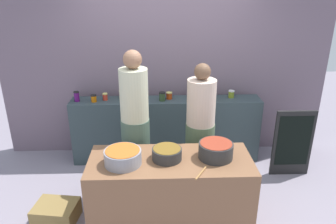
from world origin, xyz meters
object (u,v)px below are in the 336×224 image
object	(u,v)px
chalkboard_sign	(293,143)
preserve_jar_8	(213,95)
preserve_jar_6	(194,93)
cook_in_cap	(200,135)
preserve_jar_3	(122,95)
bread_crate	(56,213)
cooking_pot_left	(123,157)
cooking_pot_right	(216,150)
preserve_jar_0	(77,96)
preserve_jar_4	(162,96)
preserve_jar_5	(169,96)
preserve_jar_7	(203,95)
wooden_spoon	(201,173)
preserve_jar_9	(231,94)
preserve_jar_2	(105,97)
preserve_jar_1	(94,98)
cook_with_tongs	(135,132)
cooking_pot_center	(167,154)

from	to	relation	value
chalkboard_sign	preserve_jar_8	bearing A→B (deg)	155.86
preserve_jar_6	cook_in_cap	bearing A→B (deg)	-90.55
preserve_jar_3	bread_crate	bearing A→B (deg)	-114.82
cooking_pot_left	cooking_pot_right	world-z (taller)	cooking_pot_right
preserve_jar_8	preserve_jar_0	bearing A→B (deg)	179.37
preserve_jar_4	preserve_jar_0	bearing A→B (deg)	179.12
preserve_jar_5	preserve_jar_7	bearing A→B (deg)	-5.77
preserve_jar_8	cooking_pot_right	distance (m)	1.35
wooden_spoon	cooking_pot_right	bearing A→B (deg)	57.82
preserve_jar_8	cook_in_cap	xyz separation A→B (m)	(-0.27, -0.71, -0.27)
preserve_jar_0	preserve_jar_9	world-z (taller)	preserve_jar_0
preserve_jar_6	preserve_jar_2	bearing A→B (deg)	-177.77
preserve_jar_2	preserve_jar_1	bearing A→B (deg)	-155.33
preserve_jar_0	cook_in_cap	xyz separation A→B (m)	(1.63, -0.73, -0.27)
preserve_jar_5	cooking_pot_left	bearing A→B (deg)	-109.46
preserve_jar_6	preserve_jar_8	xyz separation A→B (m)	(0.26, -0.11, 0.00)
preserve_jar_4	cooking_pot_left	xyz separation A→B (m)	(-0.42, -1.42, -0.14)
cooking_pot_right	chalkboard_sign	size ratio (longest dim) A/B	0.38
preserve_jar_9	wooden_spoon	bearing A→B (deg)	-110.86
preserve_jar_2	cook_with_tongs	distance (m)	0.96
preserve_jar_9	wooden_spoon	size ratio (longest dim) A/B	0.42
preserve_jar_4	cook_in_cap	xyz separation A→B (m)	(0.45, -0.71, -0.26)
wooden_spoon	bread_crate	world-z (taller)	wooden_spoon
preserve_jar_5	cooking_pot_center	distance (m)	1.42
preserve_jar_0	preserve_jar_2	bearing A→B (deg)	5.61
preserve_jar_3	preserve_jar_5	xyz separation A→B (m)	(0.66, -0.03, -0.01)
chalkboard_sign	bread_crate	bearing A→B (deg)	-164.07
cooking_pot_right	bread_crate	size ratio (longest dim) A/B	0.78
preserve_jar_0	cook_with_tongs	bearing A→B (deg)	-42.90
preserve_jar_6	chalkboard_sign	distance (m)	1.50
preserve_jar_1	bread_crate	size ratio (longest dim) A/B	0.23
preserve_jar_2	preserve_jar_9	world-z (taller)	preserve_jar_9
cooking_pot_right	preserve_jar_7	bearing A→B (deg)	88.09
wooden_spoon	preserve_jar_3	bearing A→B (deg)	117.38
preserve_jar_0	chalkboard_sign	size ratio (longest dim) A/B	0.15
preserve_jar_3	cooking_pot_center	size ratio (longest dim) A/B	0.39
preserve_jar_5	preserve_jar_6	bearing A→B (deg)	5.43
preserve_jar_3	cook_with_tongs	xyz separation A→B (m)	(0.23, -0.87, -0.17)
preserve_jar_9	cook_in_cap	distance (m)	1.01
cook_with_tongs	cook_in_cap	size ratio (longest dim) A/B	1.10
preserve_jar_6	bread_crate	bearing A→B (deg)	-139.74
preserve_jar_5	cooking_pot_right	xyz separation A→B (m)	(0.43, -1.40, -0.12)
preserve_jar_8	wooden_spoon	distance (m)	1.69
cooking_pot_right	wooden_spoon	size ratio (longest dim) A/B	1.45
cooking_pot_center	bread_crate	world-z (taller)	cooking_pot_center
cooking_pot_right	preserve_jar_2	bearing A→B (deg)	133.82
preserve_jar_7	preserve_jar_9	xyz separation A→B (m)	(0.42, 0.07, -0.02)
preserve_jar_1	chalkboard_sign	world-z (taller)	preserve_jar_1
preserve_jar_1	cook_in_cap	xyz separation A→B (m)	(1.39, -0.70, -0.25)
preserve_jar_1	cooking_pot_left	world-z (taller)	preserve_jar_1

